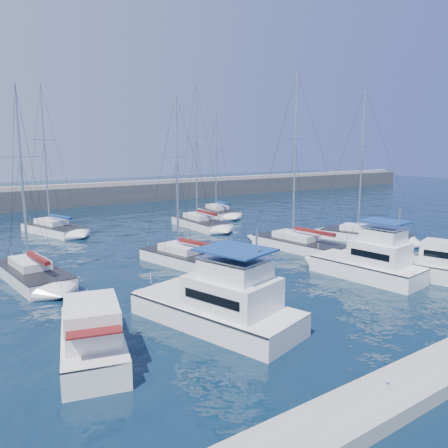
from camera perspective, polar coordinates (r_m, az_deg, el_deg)
ground at (r=30.28m, az=12.05°, el=-8.06°), size 220.00×220.00×0.00m
breakwater at (r=75.09m, az=-18.13°, el=3.22°), size 160.00×6.00×4.45m
dock_cleat_near_port at (r=17.88m, az=20.60°, el=-19.24°), size 0.16×0.16×0.25m
motor_yacht_port_outer at (r=20.75m, az=-16.82°, el=-14.11°), size 4.37×7.47×3.20m
motor_yacht_port_inner at (r=23.17m, az=-0.34°, el=-10.56°), size 6.20×10.02×4.69m
motor_yacht_stbd_inner at (r=32.87m, az=18.68°, el=-4.87°), size 4.06×8.07×4.69m
motor_yacht_stbd_outer at (r=34.41m, az=26.03°, el=-5.04°), size 4.37×7.08×3.20m
sailboat_mid_a at (r=33.45m, az=-23.68°, el=-6.05°), size 3.93×8.62×13.79m
sailboat_mid_b at (r=35.21m, az=-5.15°, el=-4.45°), size 4.77×8.43×13.62m
sailboat_mid_d at (r=40.45m, az=9.91°, el=-2.65°), size 4.20×9.69×16.03m
sailboat_mid_e at (r=45.91m, az=18.01°, el=-1.49°), size 5.57×9.16×14.97m
sailboat_back_a at (r=51.00m, az=-21.32°, el=-0.56°), size 5.48×9.06×16.17m
sailboat_back_b at (r=51.15m, az=-3.09°, el=0.15°), size 3.29×8.81×16.76m
sailboat_back_c at (r=59.29m, az=-0.74°, el=1.52°), size 3.72×7.33×14.18m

